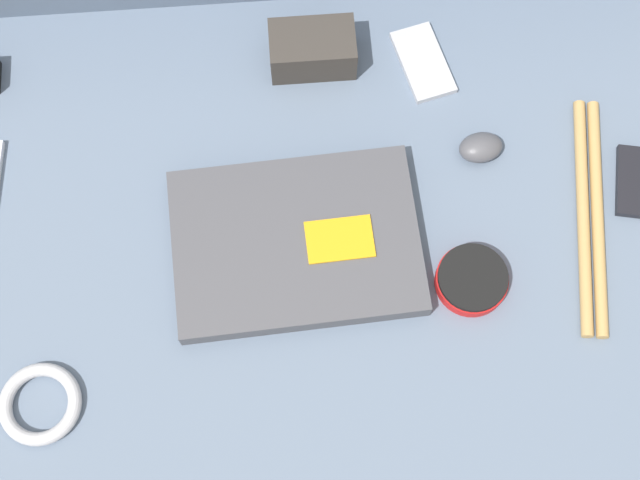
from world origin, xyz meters
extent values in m
plane|color=#4C4742|center=(0.00, 0.00, 0.00)|extent=(8.00, 8.00, 0.00)
cube|color=slate|center=(0.00, 0.00, 0.08)|extent=(1.15, 0.79, 0.15)
cube|color=#47474C|center=(-0.03, 0.00, 0.17)|extent=(0.34, 0.25, 0.03)
cube|color=orange|center=(0.03, -0.01, 0.19)|extent=(0.09, 0.06, 0.00)
ellipsoid|color=#4C4C51|center=(0.24, 0.12, 0.17)|extent=(0.07, 0.05, 0.03)
cylinder|color=red|center=(0.20, -0.07, 0.16)|extent=(0.10, 0.10, 0.02)
cylinder|color=black|center=(0.20, -0.07, 0.18)|extent=(0.09, 0.09, 0.01)
cube|color=black|center=(0.45, 0.06, 0.16)|extent=(0.08, 0.11, 0.01)
cube|color=#B7B7BC|center=(0.17, 0.27, 0.16)|extent=(0.09, 0.13, 0.01)
cube|color=#38332D|center=(0.01, 0.29, 0.18)|extent=(0.12, 0.07, 0.06)
torus|color=#B2B2B7|center=(-0.37, -0.19, 0.16)|extent=(0.11, 0.11, 0.02)
cylinder|color=tan|center=(0.36, 0.01, 0.16)|extent=(0.06, 0.34, 0.02)
cylinder|color=tan|center=(0.38, 0.01, 0.16)|extent=(0.06, 0.34, 0.02)
camera|label=1|loc=(-0.03, -0.39, 1.31)|focal=50.00mm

